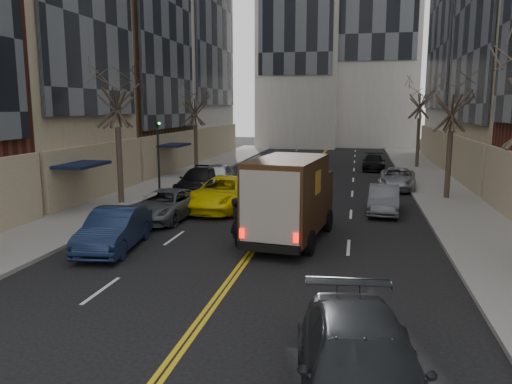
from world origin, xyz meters
TOP-DOWN VIEW (x-y plane):
  - sidewalk_left at (-9.00, 27.00)m, footprint 4.00×66.00m
  - sidewalk_right at (9.00, 27.00)m, footprint 4.00×66.00m
  - tree_lf_mid at (-8.80, 20.00)m, footprint 3.20×3.20m
  - tree_lf_far at (-8.80, 33.00)m, footprint 3.20×3.20m
  - tree_rt_mid at (8.80, 25.00)m, footprint 3.20×3.20m
  - tree_rt_far at (8.80, 40.00)m, footprint 3.20×3.20m
  - traffic_signal at (-7.39, 22.00)m, footprint 0.29×0.26m
  - ups_truck at (1.20, 14.49)m, footprint 3.08×6.38m
  - observer_sedan at (3.90, 3.49)m, footprint 2.86×5.72m
  - taxi at (-2.97, 19.99)m, footprint 3.53×6.33m
  - pedestrian at (-0.73, 13.43)m, footprint 0.65×0.79m
  - parked_lf_b at (-5.10, 12.02)m, footprint 2.20×4.81m
  - parked_lf_c at (-5.10, 17.11)m, footprint 2.64×5.17m
  - parked_lf_d at (-5.71, 24.14)m, footprint 2.42×5.40m
  - parked_lf_e at (-5.10, 25.95)m, footprint 2.49×5.05m
  - parked_rt_a at (5.10, 20.69)m, footprint 1.73×4.27m
  - parked_rt_b at (6.30, 28.42)m, footprint 2.68×5.06m
  - parked_rt_c at (5.10, 38.06)m, footprint 1.96×4.57m

SIDE VIEW (x-z plane):
  - sidewalk_left at x=-9.00m, z-range 0.00..0.15m
  - sidewalk_right at x=9.00m, z-range 0.00..0.15m
  - parked_rt_c at x=5.10m, z-range 0.00..1.31m
  - parked_rt_b at x=6.30m, z-range 0.00..1.36m
  - parked_rt_a at x=5.10m, z-range 0.00..1.38m
  - parked_lf_c at x=-5.10m, z-range 0.00..1.40m
  - parked_lf_b at x=-5.10m, z-range 0.00..1.53m
  - parked_lf_d at x=-5.71m, z-range 0.00..1.54m
  - observer_sedan at x=3.90m, z-range 0.00..1.59m
  - parked_lf_e at x=-5.10m, z-range 0.00..1.65m
  - taxi at x=-2.97m, z-range 0.00..1.67m
  - pedestrian at x=-0.73m, z-range 0.00..1.86m
  - ups_truck at x=1.20m, z-range 0.01..3.38m
  - traffic_signal at x=-7.39m, z-range 0.47..5.17m
  - tree_lf_far at x=-8.80m, z-range 1.97..10.08m
  - tree_rt_mid at x=8.80m, z-range 2.01..10.33m
  - tree_lf_mid at x=-8.80m, z-range 2.14..11.05m
  - tree_rt_far at x=8.80m, z-range 2.19..11.29m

